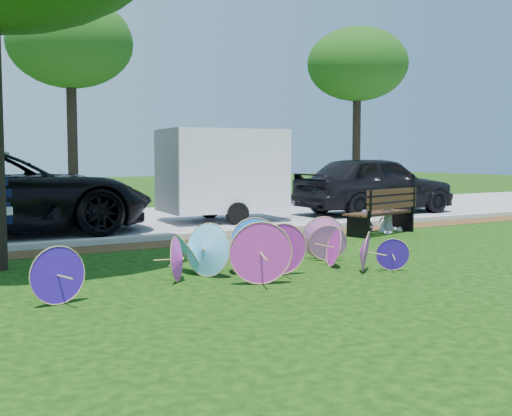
{
  "coord_description": "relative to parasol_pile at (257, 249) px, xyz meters",
  "views": [
    {
      "loc": [
        -5.22,
        -7.76,
        1.84
      ],
      "look_at": [
        0.5,
        2.0,
        0.9
      ],
      "focal_mm": 45.0,
      "sensor_mm": 36.0,
      "label": 1
    }
  ],
  "objects": [
    {
      "name": "ground",
      "position": [
        0.26,
        -0.68,
        -0.39
      ],
      "size": [
        90.0,
        90.0,
        0.0
      ],
      "primitive_type": "plane",
      "color": "black",
      "rests_on": "ground"
    },
    {
      "name": "mulch_strip",
      "position": [
        0.26,
        3.82,
        -0.38
      ],
      "size": [
        90.0,
        1.0,
        0.01
      ],
      "primitive_type": "cube",
      "color": "#472D16",
      "rests_on": "ground"
    },
    {
      "name": "curb",
      "position": [
        0.26,
        4.52,
        -0.33
      ],
      "size": [
        90.0,
        0.3,
        0.12
      ],
      "primitive_type": "cube",
      "color": "#B7B5AD",
      "rests_on": "ground"
    },
    {
      "name": "street",
      "position": [
        0.26,
        8.67,
        -0.38
      ],
      "size": [
        90.0,
        8.0,
        0.01
      ],
      "primitive_type": "cube",
      "color": "gray",
      "rests_on": "ground"
    },
    {
      "name": "parasol_pile",
      "position": [
        0.0,
        0.0,
        0.0
      ],
      "size": [
        5.79,
        2.05,
        0.92
      ],
      "color": "blue",
      "rests_on": "ground"
    },
    {
      "name": "dark_pickup",
      "position": [
        8.41,
        6.99,
        0.53
      ],
      "size": [
        5.37,
        2.2,
        1.82
      ],
      "primitive_type": "imported",
      "rotation": [
        0.0,
        0.0,
        1.58
      ],
      "color": "black",
      "rests_on": "ground"
    },
    {
      "name": "cargo_trailer",
      "position": [
        3.17,
        7.27,
        1.03
      ],
      "size": [
        3.35,
        2.28,
        2.83
      ],
      "primitive_type": "cube",
      "rotation": [
        0.0,
        0.0,
        -0.08
      ],
      "color": "white",
      "rests_on": "ground"
    },
    {
      "name": "park_bench",
      "position": [
        5.02,
        2.92,
        0.14
      ],
      "size": [
        2.14,
        1.25,
        1.05
      ],
      "primitive_type": null,
      "rotation": [
        0.0,
        0.0,
        0.26
      ],
      "color": "black",
      "rests_on": "ground"
    },
    {
      "name": "person_left",
      "position": [
        4.67,
        2.97,
        0.17
      ],
      "size": [
        0.41,
        0.27,
        1.11
      ],
      "primitive_type": "imported",
      "rotation": [
        0.0,
        0.0,
        -0.01
      ],
      "color": "#343747",
      "rests_on": "ground"
    },
    {
      "name": "person_right",
      "position": [
        5.37,
        2.97,
        0.28
      ],
      "size": [
        0.78,
        0.7,
        1.33
      ],
      "primitive_type": "imported",
      "rotation": [
        0.0,
        0.0,
        -0.37
      ],
      "color": "silver",
      "rests_on": "ground"
    },
    {
      "name": "bg_trees",
      "position": [
        1.94,
        14.57,
        5.38
      ],
      "size": [
        26.07,
        5.73,
        7.4
      ],
      "color": "black",
      "rests_on": "ground"
    }
  ]
}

